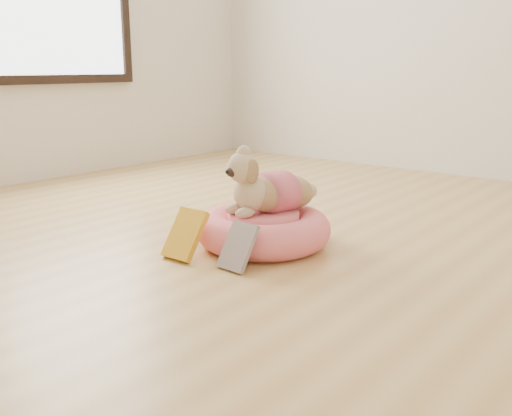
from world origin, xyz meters
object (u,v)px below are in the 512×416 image
Objects in this scene: book_yellow at (185,234)px; dog at (266,177)px; pet_bed at (263,229)px; book_white at (238,247)px.

dog is at bearing 63.26° from book_yellow.
book_yellow is (-0.14, -0.33, 0.02)m from pet_bed.
dog reaches higher than book_yellow.
pet_bed is 0.36m from book_yellow.
book_yellow is at bearing -170.06° from book_white.
pet_bed is 1.43× the size of dog.
book_white is (0.25, 0.04, -0.01)m from book_yellow.
pet_bed is 0.23m from dog.
pet_bed is at bearing 63.56° from book_yellow.
pet_bed is 0.31m from book_white.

